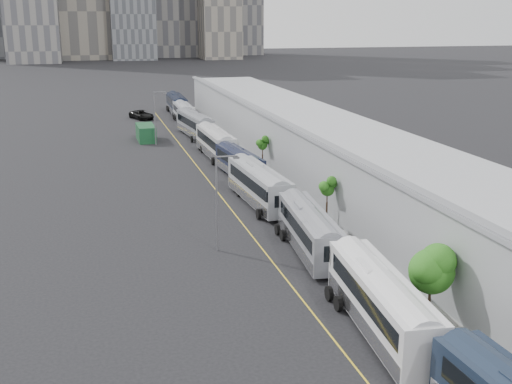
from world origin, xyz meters
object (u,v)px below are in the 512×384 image
object	(u,v)px
bus_8	(184,114)
bus_9	(177,106)
bus_2	(381,307)
bus_3	(310,234)
bus_6	(216,145)
bus_7	(195,126)
street_lamp_near	(219,196)
suv	(142,115)
bus_4	(259,188)
street_lamp_far	(156,114)
bus_5	(239,166)
shipping_container	(146,133)

from	to	relation	value
bus_8	bus_9	world-z (taller)	bus_9
bus_2	bus_3	bearing A→B (deg)	93.37
bus_3	bus_6	bearing A→B (deg)	95.42
bus_6	bus_7	world-z (taller)	bus_7
street_lamp_near	suv	distance (m)	74.96
bus_4	suv	distance (m)	62.69
bus_9	bus_3	bearing A→B (deg)	-89.42
bus_9	street_lamp_far	world-z (taller)	street_lamp_far
street_lamp_near	street_lamp_far	xyz separation A→B (m)	(0.08, 47.78, 0.02)
bus_2	suv	bearing A→B (deg)	99.34
street_lamp_near	bus_6	bearing A→B (deg)	79.13
bus_6	bus_4	bearing A→B (deg)	-92.37
street_lamp_far	bus_6	bearing A→B (deg)	-56.89
bus_5	shipping_container	distance (m)	28.96
bus_3	suv	distance (m)	77.52
bus_7	street_lamp_far	size ratio (longest dim) A/B	1.69
bus_3	bus_5	distance (m)	26.82
bus_9	bus_7	bearing A→B (deg)	-90.65
bus_4	bus_8	world-z (taller)	bus_4
bus_6	bus_8	xyz separation A→B (m)	(0.29, 31.40, -0.13)
bus_2	street_lamp_near	distance (m)	18.45
shipping_container	bus_9	bearing A→B (deg)	71.79
shipping_container	bus_5	bearing A→B (deg)	-72.99
bus_3	street_lamp_far	distance (m)	50.72
bus_4	suv	world-z (taller)	bus_4
bus_4	bus_7	xyz separation A→B (m)	(0.16, 41.06, -0.03)
bus_2	shipping_container	distance (m)	69.44
street_lamp_near	shipping_container	xyz separation A→B (m)	(-1.20, 52.07, -3.53)
bus_2	bus_4	distance (m)	29.45
bus_8	suv	distance (m)	9.73
street_lamp_near	street_lamp_far	distance (m)	47.78
bus_9	street_lamp_near	xyz separation A→B (m)	(-7.75, -80.27, 3.10)
bus_3	bus_9	distance (m)	82.62
street_lamp_near	suv	xyz separation A→B (m)	(0.14, 74.85, -3.91)
bus_6	street_lamp_far	xyz separation A→B (m)	(-7.02, 10.77, 3.10)
bus_8	street_lamp_near	distance (m)	68.88
bus_4	street_lamp_far	xyz separation A→B (m)	(-6.75, 35.25, 3.07)
bus_2	bus_5	size ratio (longest dim) A/B	1.14
suv	bus_4	bearing A→B (deg)	-104.95
bus_6	bus_9	bearing A→B (deg)	87.41
bus_2	street_lamp_far	size ratio (longest dim) A/B	1.69
bus_3	shipping_container	size ratio (longest dim) A/B	2.01
bus_9	suv	bearing A→B (deg)	-143.58
bus_6	street_lamp_far	distance (m)	13.22
bus_2	bus_5	xyz separation A→B (m)	(0.87, 41.39, -0.21)
bus_6	bus_3	bearing A→B (deg)	-91.63
bus_5	bus_9	bearing A→B (deg)	84.17
bus_5	bus_7	world-z (taller)	bus_7
bus_7	street_lamp_near	distance (m)	54.13
bus_6	shipping_container	bearing A→B (deg)	117.13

